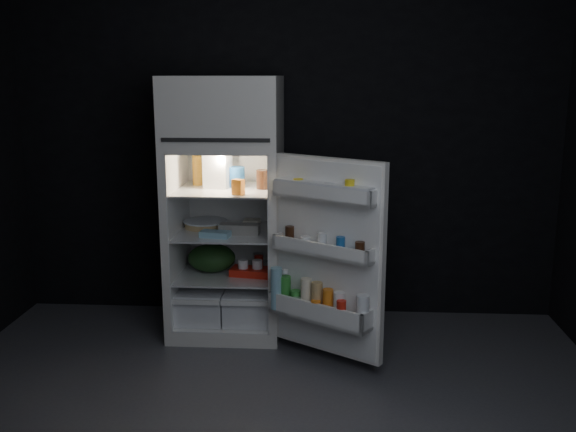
# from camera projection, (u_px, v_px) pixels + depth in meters

# --- Properties ---
(floor) EXTENTS (4.00, 3.40, 0.00)m
(floor) POSITION_uv_depth(u_px,v_px,m) (265.00, 426.00, 3.34)
(floor) COLOR #4C4C51
(floor) RESTS_ON ground
(wall_back) EXTENTS (4.00, 0.00, 2.70)m
(wall_back) POSITION_uv_depth(u_px,v_px,m) (286.00, 136.00, 4.70)
(wall_back) COLOR black
(wall_back) RESTS_ON ground
(wall_front) EXTENTS (4.00, 0.00, 2.70)m
(wall_front) POSITION_uv_depth(u_px,v_px,m) (184.00, 282.00, 1.39)
(wall_front) COLOR black
(wall_front) RESTS_ON ground
(refrigerator) EXTENTS (0.76, 0.71, 1.78)m
(refrigerator) POSITION_uv_depth(u_px,v_px,m) (226.00, 197.00, 4.44)
(refrigerator) COLOR white
(refrigerator) RESTS_ON ground
(fridge_door) EXTENTS (0.71, 0.55, 1.22)m
(fridge_door) POSITION_uv_depth(u_px,v_px,m) (325.00, 261.00, 3.90)
(fridge_door) COLOR white
(fridge_door) RESTS_ON ground
(milk_jug) EXTENTS (0.19, 0.19, 0.24)m
(milk_jug) POSITION_uv_depth(u_px,v_px,m) (218.00, 170.00, 4.40)
(milk_jug) COLOR white
(milk_jug) RESTS_ON refrigerator
(mayo_jar) EXTENTS (0.12, 0.12, 0.14)m
(mayo_jar) POSITION_uv_depth(u_px,v_px,m) (237.00, 177.00, 4.42)
(mayo_jar) COLOR #1C569B
(mayo_jar) RESTS_ON refrigerator
(jam_jar) EXTENTS (0.10, 0.10, 0.13)m
(jam_jar) POSITION_uv_depth(u_px,v_px,m) (263.00, 179.00, 4.36)
(jam_jar) COLOR black
(jam_jar) RESTS_ON refrigerator
(amber_bottle) EXTENTS (0.10, 0.10, 0.22)m
(amber_bottle) POSITION_uv_depth(u_px,v_px,m) (198.00, 169.00, 4.51)
(amber_bottle) COLOR #A96E1B
(amber_bottle) RESTS_ON refrigerator
(small_carton) EXTENTS (0.09, 0.08, 0.10)m
(small_carton) POSITION_uv_depth(u_px,v_px,m) (238.00, 187.00, 4.15)
(small_carton) COLOR orange
(small_carton) RESTS_ON refrigerator
(egg_carton) EXTENTS (0.28, 0.12, 0.07)m
(egg_carton) POSITION_uv_depth(u_px,v_px,m) (240.00, 229.00, 4.36)
(egg_carton) COLOR gray
(egg_carton) RESTS_ON refrigerator
(pie) EXTENTS (0.34, 0.34, 0.04)m
(pie) POSITION_uv_depth(u_px,v_px,m) (206.00, 225.00, 4.55)
(pie) COLOR tan
(pie) RESTS_ON refrigerator
(flat_package) EXTENTS (0.21, 0.13, 0.04)m
(flat_package) POSITION_uv_depth(u_px,v_px,m) (215.00, 234.00, 4.28)
(flat_package) COLOR #80B2C6
(flat_package) RESTS_ON refrigerator
(wrapped_pkg) EXTENTS (0.12, 0.10, 0.05)m
(wrapped_pkg) POSITION_uv_depth(u_px,v_px,m) (252.00, 223.00, 4.58)
(wrapped_pkg) COLOR #F0E5C4
(wrapped_pkg) RESTS_ON refrigerator
(produce_bag) EXTENTS (0.42, 0.39, 0.20)m
(produce_bag) POSITION_uv_depth(u_px,v_px,m) (212.00, 258.00, 4.52)
(produce_bag) COLOR #193815
(produce_bag) RESTS_ON refrigerator
(yogurt_tray) EXTENTS (0.30, 0.20, 0.05)m
(yogurt_tray) POSITION_uv_depth(u_px,v_px,m) (252.00, 272.00, 4.44)
(yogurt_tray) COLOR red
(yogurt_tray) RESTS_ON refrigerator
(small_can_red) EXTENTS (0.07, 0.07, 0.09)m
(small_can_red) POSITION_uv_depth(u_px,v_px,m) (259.00, 262.00, 4.61)
(small_can_red) COLOR red
(small_can_red) RESTS_ON refrigerator
(small_can_silver) EXTENTS (0.09, 0.09, 0.09)m
(small_can_silver) POSITION_uv_depth(u_px,v_px,m) (258.00, 259.00, 4.67)
(small_can_silver) COLOR silver
(small_can_silver) RESTS_ON refrigerator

